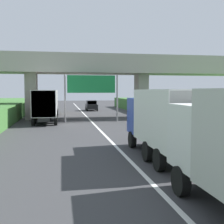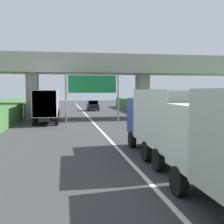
# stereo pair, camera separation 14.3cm
# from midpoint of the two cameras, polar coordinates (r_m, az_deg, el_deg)

# --- Properties ---
(lane_centre_stripe) EXTENTS (0.20, 98.99, 0.01)m
(lane_centre_stripe) POSITION_cam_midpoint_polar(r_m,az_deg,el_deg) (27.79, -3.48, -2.71)
(lane_centre_stripe) COLOR white
(lane_centre_stripe) RESTS_ON ground
(overpass_bridge) EXTENTS (40.00, 4.80, 7.65)m
(overpass_bridge) POSITION_cam_midpoint_polar(r_m,az_deg,el_deg) (35.00, -4.93, 8.15)
(overpass_bridge) COLOR #9E998E
(overpass_bridge) RESTS_ON ground
(overhead_highway_sign) EXTENTS (5.88, 0.18, 5.15)m
(overhead_highway_sign) POSITION_cam_midpoint_polar(r_m,az_deg,el_deg) (31.10, -4.26, 5.00)
(overhead_highway_sign) COLOR slate
(overhead_highway_sign) RESTS_ON ground
(truck_blue) EXTENTS (2.44, 7.30, 3.44)m
(truck_blue) POSITION_cam_midpoint_polar(r_m,az_deg,el_deg) (14.54, 10.21, -1.51)
(truck_blue) COLOR black
(truck_blue) RESTS_ON ground
(truck_yellow) EXTENTS (2.44, 7.30, 3.44)m
(truck_yellow) POSITION_cam_midpoint_polar(r_m,az_deg,el_deg) (40.52, -12.55, 2.13)
(truck_yellow) COLOR black
(truck_yellow) RESTS_ON ground
(truck_red) EXTENTS (2.44, 7.30, 3.44)m
(truck_red) POSITION_cam_midpoint_polar(r_m,az_deg,el_deg) (30.66, -13.28, 1.46)
(truck_red) COLOR black
(truck_red) RESTS_ON ground
(car_black) EXTENTS (1.86, 4.10, 1.72)m
(car_black) POSITION_cam_midpoint_polar(r_m,az_deg,el_deg) (48.63, -4.21, 1.30)
(car_black) COLOR black
(car_black) RESTS_ON ground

